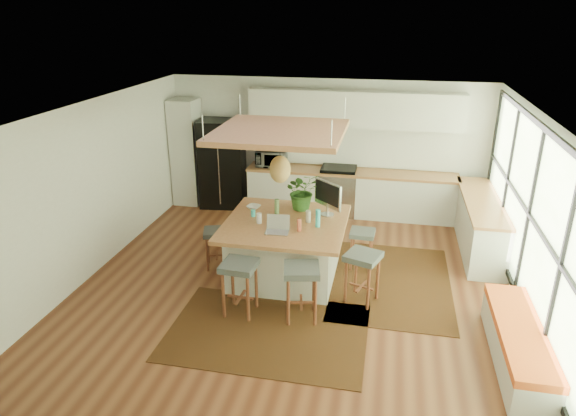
% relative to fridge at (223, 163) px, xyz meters
% --- Properties ---
extents(floor, '(7.00, 7.00, 0.00)m').
position_rel_fridge_xyz_m(floor, '(2.16, -3.17, -0.93)').
color(floor, '#542818').
rests_on(floor, ground).
extents(ceiling, '(7.00, 7.00, 0.00)m').
position_rel_fridge_xyz_m(ceiling, '(2.16, -3.17, 1.78)').
color(ceiling, white).
rests_on(ceiling, ground).
extents(wall_back, '(6.50, 0.00, 6.50)m').
position_rel_fridge_xyz_m(wall_back, '(2.16, 0.33, 0.42)').
color(wall_back, silver).
rests_on(wall_back, ground).
extents(wall_front, '(6.50, 0.00, 6.50)m').
position_rel_fridge_xyz_m(wall_front, '(2.16, -6.67, 0.42)').
color(wall_front, silver).
rests_on(wall_front, ground).
extents(wall_left, '(0.00, 7.00, 7.00)m').
position_rel_fridge_xyz_m(wall_left, '(-1.09, -3.17, 0.42)').
color(wall_left, silver).
rests_on(wall_left, ground).
extents(wall_right, '(0.00, 7.00, 7.00)m').
position_rel_fridge_xyz_m(wall_right, '(5.41, -3.17, 0.42)').
color(wall_right, silver).
rests_on(wall_right, ground).
extents(window_wall, '(0.10, 6.20, 2.60)m').
position_rel_fridge_xyz_m(window_wall, '(5.38, -3.17, 0.47)').
color(window_wall, black).
rests_on(window_wall, wall_right).
extents(pantry, '(0.55, 0.60, 2.25)m').
position_rel_fridge_xyz_m(pantry, '(-0.79, 0.01, 0.20)').
color(pantry, silver).
rests_on(pantry, floor).
extents(back_counter_base, '(4.20, 0.60, 0.88)m').
position_rel_fridge_xyz_m(back_counter_base, '(2.71, 0.01, -0.49)').
color(back_counter_base, silver).
rests_on(back_counter_base, floor).
extents(back_counter_top, '(4.24, 0.64, 0.05)m').
position_rel_fridge_xyz_m(back_counter_top, '(2.71, 0.01, -0.03)').
color(back_counter_top, '#955835').
rests_on(back_counter_top, back_counter_base).
extents(backsplash, '(4.20, 0.02, 0.80)m').
position_rel_fridge_xyz_m(backsplash, '(2.71, 0.31, 0.43)').
color(backsplash, white).
rests_on(backsplash, wall_back).
extents(upper_cabinets, '(4.20, 0.34, 0.70)m').
position_rel_fridge_xyz_m(upper_cabinets, '(2.71, 0.15, 1.22)').
color(upper_cabinets, silver).
rests_on(upper_cabinets, wall_back).
extents(range, '(0.76, 0.62, 1.00)m').
position_rel_fridge_xyz_m(range, '(2.46, 0.01, -0.43)').
color(range, '#A5A5AA').
rests_on(range, floor).
extents(right_counter_base, '(0.60, 2.50, 0.88)m').
position_rel_fridge_xyz_m(right_counter_base, '(5.09, -1.17, -0.49)').
color(right_counter_base, silver).
rests_on(right_counter_base, floor).
extents(right_counter_top, '(0.64, 2.54, 0.05)m').
position_rel_fridge_xyz_m(right_counter_top, '(5.09, -1.17, -0.03)').
color(right_counter_top, '#955835').
rests_on(right_counter_top, right_counter_base).
extents(window_bench, '(0.52, 2.00, 0.50)m').
position_rel_fridge_xyz_m(window_bench, '(5.11, -4.37, -0.68)').
color(window_bench, silver).
rests_on(window_bench, floor).
extents(ceiling_panel, '(1.86, 1.86, 0.80)m').
position_rel_fridge_xyz_m(ceiling_panel, '(1.86, -2.77, 1.12)').
color(ceiling_panel, '#955835').
rests_on(ceiling_panel, ceiling).
extents(rug_near, '(2.60, 1.80, 0.01)m').
position_rel_fridge_xyz_m(rug_near, '(2.04, -4.38, -0.92)').
color(rug_near, black).
rests_on(rug_near, floor).
extents(rug_right, '(1.80, 2.60, 0.01)m').
position_rel_fridge_xyz_m(rug_right, '(3.62, -2.72, -0.92)').
color(rug_right, black).
rests_on(rug_right, floor).
extents(fridge, '(1.00, 0.82, 1.85)m').
position_rel_fridge_xyz_m(fridge, '(0.00, 0.00, 0.00)').
color(fridge, black).
rests_on(fridge, floor).
extents(island, '(1.85, 1.85, 0.93)m').
position_rel_fridge_xyz_m(island, '(1.95, -2.82, -0.46)').
color(island, '#955835').
rests_on(island, floor).
extents(stool_near_left, '(0.49, 0.49, 0.78)m').
position_rel_fridge_xyz_m(stool_near_left, '(1.56, -3.99, -0.57)').
color(stool_near_left, '#3C4143').
rests_on(stool_near_left, floor).
extents(stool_near_right, '(0.56, 0.56, 0.80)m').
position_rel_fridge_xyz_m(stool_near_right, '(2.41, -3.96, -0.57)').
color(stool_near_right, '#3C4143').
rests_on(stool_near_right, floor).
extents(stool_right_front, '(0.58, 0.58, 0.77)m').
position_rel_fridge_xyz_m(stool_right_front, '(3.19, -3.36, -0.57)').
color(stool_right_front, '#3C4143').
rests_on(stool_right_front, floor).
extents(stool_right_back, '(0.41, 0.41, 0.66)m').
position_rel_fridge_xyz_m(stool_right_back, '(3.12, -2.32, -0.57)').
color(stool_right_back, '#3C4143').
rests_on(stool_right_back, floor).
extents(stool_left_side, '(0.49, 0.49, 0.66)m').
position_rel_fridge_xyz_m(stool_left_side, '(0.79, -2.76, -0.57)').
color(stool_left_side, '#3C4143').
rests_on(stool_left_side, floor).
extents(laptop, '(0.36, 0.38, 0.26)m').
position_rel_fridge_xyz_m(laptop, '(1.92, -3.25, 0.12)').
color(laptop, '#A5A5AA').
rests_on(laptop, island).
extents(monitor, '(0.60, 0.57, 0.56)m').
position_rel_fridge_xyz_m(monitor, '(2.55, -2.42, 0.26)').
color(monitor, '#A5A5AA').
rests_on(monitor, island).
extents(microwave, '(0.63, 0.37, 0.41)m').
position_rel_fridge_xyz_m(microwave, '(1.06, 0.02, 0.21)').
color(microwave, '#A5A5AA').
rests_on(microwave, back_counter_top).
extents(island_plant, '(0.79, 0.81, 0.49)m').
position_rel_fridge_xyz_m(island_plant, '(2.11, -2.23, 0.25)').
color(island_plant, '#1E4C19').
rests_on(island_plant, island).
extents(island_bowl, '(0.27, 0.27, 0.05)m').
position_rel_fridge_xyz_m(island_bowl, '(1.33, -2.38, 0.03)').
color(island_bowl, beige).
rests_on(island_bowl, island).
extents(island_bottle_0, '(0.07, 0.07, 0.19)m').
position_rel_fridge_xyz_m(island_bottle_0, '(1.40, -2.72, 0.10)').
color(island_bottle_0, '#35CAD5').
rests_on(island_bottle_0, island).
extents(island_bottle_1, '(0.07, 0.07, 0.19)m').
position_rel_fridge_xyz_m(island_bottle_1, '(1.55, -2.97, 0.10)').
color(island_bottle_1, white).
rests_on(island_bottle_1, island).
extents(island_bottle_2, '(0.07, 0.07, 0.19)m').
position_rel_fridge_xyz_m(island_bottle_2, '(2.20, -3.12, 0.10)').
color(island_bottle_2, '#AF4F3A').
rests_on(island_bottle_2, island).
extents(island_bottle_3, '(0.07, 0.07, 0.19)m').
position_rel_fridge_xyz_m(island_bottle_3, '(2.30, -2.77, 0.10)').
color(island_bottle_3, beige).
rests_on(island_bottle_3, island).
extents(island_bottle_4, '(0.07, 0.07, 0.19)m').
position_rel_fridge_xyz_m(island_bottle_4, '(1.75, -2.57, 0.10)').
color(island_bottle_4, '#6A9257').
rests_on(island_bottle_4, island).
extents(island_bottle_5, '(0.07, 0.07, 0.19)m').
position_rel_fridge_xyz_m(island_bottle_5, '(2.45, -2.92, 0.10)').
color(island_bottle_5, '#35CAD5').
rests_on(island_bottle_5, island).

